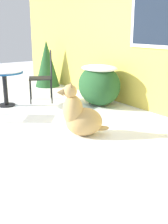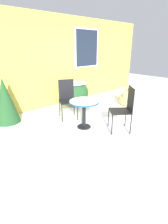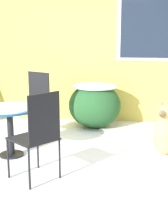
% 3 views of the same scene
% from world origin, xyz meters
% --- Properties ---
extents(ground_plane, '(16.00, 16.00, 0.00)m').
position_xyz_m(ground_plane, '(0.00, 0.00, 0.00)').
color(ground_plane, white).
extents(house_wall, '(8.00, 0.10, 2.91)m').
position_xyz_m(house_wall, '(0.05, 2.20, 1.48)').
color(house_wall, '#DBC14C').
rests_on(house_wall, ground_plane).
extents(shrub_left, '(0.94, 0.78, 0.82)m').
position_xyz_m(shrub_left, '(0.07, 1.68, 0.44)').
color(shrub_left, '#235128').
rests_on(shrub_left, ground_plane).
extents(evergreen_bush, '(0.65, 0.65, 1.21)m').
position_xyz_m(evergreen_bush, '(-2.29, 1.77, 0.60)').
color(evergreen_bush, '#235128').
rests_on(evergreen_bush, ground_plane).
extents(patio_table, '(0.74, 0.74, 0.71)m').
position_xyz_m(patio_table, '(-0.99, 0.12, 0.58)').
color(patio_table, black).
rests_on(patio_table, ground_plane).
extents(patio_chair_near_table, '(0.64, 0.64, 1.08)m').
position_xyz_m(patio_chair_near_table, '(-0.86, 0.95, 0.59)').
color(patio_chair_near_table, black).
rests_on(patio_chair_near_table, ground_plane).
extents(patio_chair_far_side, '(0.67, 0.67, 1.08)m').
position_xyz_m(patio_chair_far_side, '(-0.39, -0.65, 0.59)').
color(patio_chair_far_side, black).
rests_on(patio_chair_far_side, ground_plane).
extents(dog, '(0.64, 0.72, 0.78)m').
position_xyz_m(dog, '(1.22, 0.41, 0.28)').
color(dog, tan).
rests_on(dog, ground_plane).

